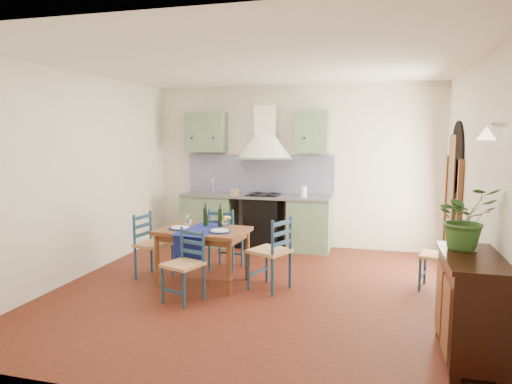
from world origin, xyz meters
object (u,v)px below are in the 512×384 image
at_px(chair_near, 185,265).
at_px(potted_plant, 465,218).
at_px(dining_table, 203,235).
at_px(sideboard, 471,304).

xyz_separation_m(chair_near, potted_plant, (2.94, -0.43, 0.78)).
relative_size(dining_table, potted_plant, 2.09).
bearing_deg(dining_table, potted_plant, -20.30).
xyz_separation_m(chair_near, sideboard, (2.98, -0.67, 0.07)).
xyz_separation_m(dining_table, sideboard, (3.01, -1.33, -0.14)).
bearing_deg(sideboard, dining_table, 156.10).
bearing_deg(sideboard, potted_plant, 100.47).
distance_m(dining_table, potted_plant, 3.22).
bearing_deg(potted_plant, chair_near, 171.59).
xyz_separation_m(dining_table, potted_plant, (2.97, -1.10, 0.58)).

